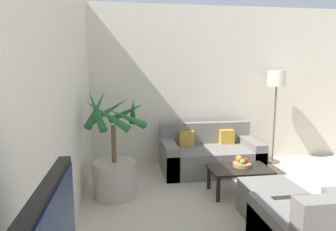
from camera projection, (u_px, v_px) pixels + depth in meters
name	position (u px, v px, depth m)	size (l,w,h in m)	color
wall_back	(261.00, 85.00, 5.40)	(7.64, 0.06, 2.70)	beige
wall_left	(38.00, 116.00, 2.02)	(0.06, 7.54, 2.70)	beige
potted_palm	(115.00, 164.00, 3.87)	(0.80, 0.89, 1.41)	#ADA393
sofa_loveseat	(209.00, 155.00, 4.87)	(1.55, 0.85, 0.74)	slate
floor_lamp	(276.00, 85.00, 5.12)	(0.30, 0.30, 1.61)	brown
coffee_table	(239.00, 172.00, 3.97)	(0.80, 0.51, 0.35)	black
fruit_bowl	(242.00, 165.00, 4.02)	(0.24, 0.24, 0.05)	#997A4C
apple_red	(246.00, 160.00, 4.03)	(0.07, 0.07, 0.07)	red
apple_green	(242.00, 161.00, 3.97)	(0.07, 0.07, 0.07)	olive
orange_fruit	(239.00, 159.00, 4.06)	(0.09, 0.09, 0.09)	orange
ottoman	(270.00, 202.00, 3.31)	(0.58, 0.56, 0.40)	slate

